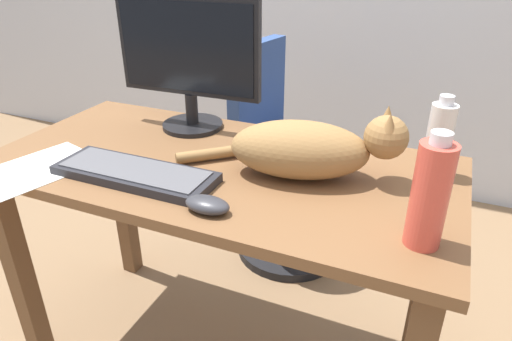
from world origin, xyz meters
TOP-DOWN VIEW (x-y plane):
  - desk at (0.00, 0.00)m, footprint 1.31×0.64m
  - office_chair at (-0.05, 0.67)m, footprint 0.49×0.48m
  - monitor at (-0.20, 0.21)m, footprint 0.48×0.20m
  - keyboard at (-0.16, -0.17)m, footprint 0.44×0.15m
  - cat at (0.25, 0.02)m, footprint 0.60×0.26m
  - computer_mouse at (0.10, -0.24)m, footprint 0.11×0.06m
  - paper_sheet at (-0.44, -0.23)m, footprint 0.28×0.34m
  - water_bottle at (0.56, -0.17)m, footprint 0.07×0.07m
  - spray_bottle at (0.56, 0.17)m, footprint 0.07×0.07m

SIDE VIEW (x-z plane):
  - office_chair at x=-0.05m, z-range -0.06..0.89m
  - desk at x=0.00m, z-range 0.25..1.01m
  - paper_sheet at x=-0.44m, z-range 0.75..0.76m
  - keyboard at x=-0.16m, z-range 0.75..0.78m
  - computer_mouse at x=0.10m, z-range 0.75..0.79m
  - cat at x=0.25m, z-range 0.74..0.93m
  - spray_bottle at x=0.56m, z-range 0.75..0.96m
  - water_bottle at x=0.56m, z-range 0.75..0.99m
  - monitor at x=-0.20m, z-range 0.77..1.19m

